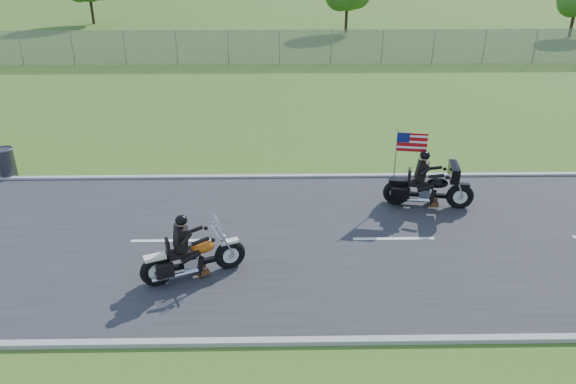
{
  "coord_description": "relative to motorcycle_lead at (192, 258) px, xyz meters",
  "views": [
    {
      "loc": [
        0.91,
        -13.01,
        7.92
      ],
      "look_at": [
        1.13,
        0.0,
        1.48
      ],
      "focal_mm": 35.0,
      "sensor_mm": 36.0,
      "label": 1
    }
  ],
  "objects": [
    {
      "name": "motorcycle_lead",
      "position": [
        0.0,
        0.0,
        0.0
      ],
      "size": [
        2.48,
        1.28,
        1.75
      ],
      "rotation": [
        0.0,
        0.0,
        0.39
      ],
      "color": "black",
      "rests_on": "ground"
    },
    {
      "name": "fence",
      "position": [
        -3.8,
        21.64,
        0.45
      ],
      "size": [
        60.0,
        0.03,
        2.0
      ],
      "primitive_type": "cube",
      "color": "gray",
      "rests_on": "ground"
    },
    {
      "name": "ground",
      "position": [
        1.2,
        1.64,
        -0.55
      ],
      "size": [
        420.0,
        420.0,
        0.0
      ],
      "primitive_type": "plane",
      "color": "#2D561A",
      "rests_on": "ground"
    },
    {
      "name": "road",
      "position": [
        1.2,
        1.64,
        -0.53
      ],
      "size": [
        120.0,
        8.0,
        0.04
      ],
      "primitive_type": "cube",
      "color": "#28282B",
      "rests_on": "ground"
    },
    {
      "name": "trash_can",
      "position": [
        -6.98,
        5.94,
        -0.05
      ],
      "size": [
        0.61,
        0.61,
        1.0
      ],
      "primitive_type": "cylinder",
      "rotation": [
        0.0,
        0.0,
        -0.06
      ],
      "color": "#3E3E43",
      "rests_on": "ground"
    },
    {
      "name": "motorcycle_follow",
      "position": [
        6.55,
        3.56,
        0.06
      ],
      "size": [
        2.67,
        1.02,
        2.24
      ],
      "rotation": [
        0.0,
        0.0,
        -0.16
      ],
      "color": "black",
      "rests_on": "ground"
    },
    {
      "name": "curb_north",
      "position": [
        1.2,
        5.69,
        -0.5
      ],
      "size": [
        120.0,
        0.18,
        0.12
      ],
      "primitive_type": "cube",
      "color": "#9E9B93",
      "rests_on": "ground"
    },
    {
      "name": "curb_south",
      "position": [
        1.2,
        -2.41,
        -0.5
      ],
      "size": [
        120.0,
        0.18,
        0.12
      ],
      "primitive_type": "cube",
      "color": "#9E9B93",
      "rests_on": "ground"
    }
  ]
}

